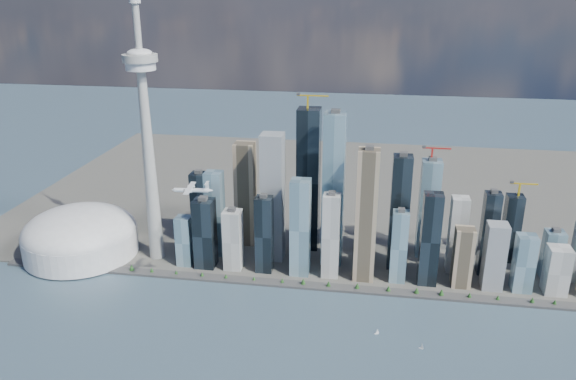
% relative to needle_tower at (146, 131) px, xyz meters
% --- Properties ---
extents(seawall, '(1100.00, 22.00, 4.00)m').
position_rel_needle_tower_xyz_m(seawall, '(300.00, -60.00, -233.84)').
color(seawall, '#383838').
rests_on(seawall, ground).
extents(land, '(1400.00, 900.00, 3.00)m').
position_rel_needle_tower_xyz_m(land, '(300.00, 390.00, -234.34)').
color(land, '#4C4C47').
rests_on(land, ground).
extents(shoreline_trees, '(960.53, 7.20, 8.80)m').
position_rel_needle_tower_xyz_m(shoreline_trees, '(300.00, -60.00, -227.06)').
color(shoreline_trees, '#3F2D1E').
rests_on(shoreline_trees, seawall).
extents(skyscraper_cluster, '(736.00, 142.00, 288.11)m').
position_rel_needle_tower_xyz_m(skyscraper_cluster, '(359.61, 26.81, -145.79)').
color(skyscraper_cluster, black).
rests_on(skyscraper_cluster, land).
extents(needle_tower, '(56.00, 56.00, 550.50)m').
position_rel_needle_tower_xyz_m(needle_tower, '(0.00, 0.00, 0.00)').
color(needle_tower, '#9E9E99').
rests_on(needle_tower, land).
extents(dome_stadium, '(200.00, 200.00, 86.00)m').
position_rel_needle_tower_xyz_m(dome_stadium, '(-140.00, -10.00, -196.40)').
color(dome_stadium, silver).
rests_on(dome_stadium, land).
extents(airplane, '(60.57, 53.65, 14.76)m').
position_rel_needle_tower_xyz_m(airplane, '(119.31, -132.45, -49.65)').
color(airplane, white).
rests_on(airplane, ground).
extents(sailboat_west, '(6.67, 3.84, 9.43)m').
position_rel_needle_tower_xyz_m(sailboat_west, '(455.21, -201.40, -232.81)').
color(sailboat_west, white).
rests_on(sailboat_west, ground).
extents(sailboat_east, '(6.82, 3.36, 9.48)m').
position_rel_needle_tower_xyz_m(sailboat_east, '(395.01, -175.79, -232.80)').
color(sailboat_east, white).
rests_on(sailboat_east, ground).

